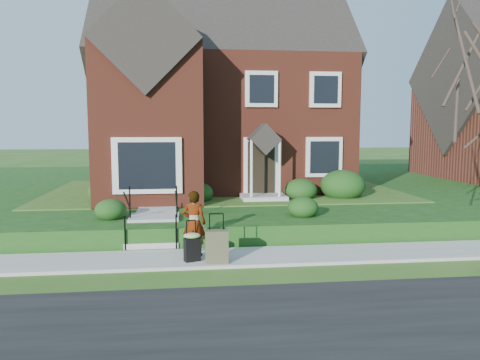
{
  "coord_description": "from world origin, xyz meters",
  "views": [
    {
      "loc": [
        -1.59,
        -11.13,
        3.22
      ],
      "look_at": [
        -0.05,
        2.0,
        1.72
      ],
      "focal_mm": 35.0,
      "sensor_mm": 36.0,
      "label": 1
    }
  ],
  "objects": [
    {
      "name": "sidewalk",
      "position": [
        0.0,
        0.0,
        0.04
      ],
      "size": [
        60.0,
        1.6,
        0.08
      ],
      "primitive_type": "cube",
      "color": "#9E9B93",
      "rests_on": "ground"
    },
    {
      "name": "suitcase_black",
      "position": [
        -1.46,
        -0.34,
        0.46
      ],
      "size": [
        0.49,
        0.45,
        0.98
      ],
      "rotation": [
        0.0,
        0.0,
        0.35
      ],
      "color": "black",
      "rests_on": "sidewalk"
    },
    {
      "name": "suitcase_olive",
      "position": [
        -0.89,
        -0.54,
        0.47
      ],
      "size": [
        0.54,
        0.31,
        1.15
      ],
      "rotation": [
        0.0,
        0.0,
        -0.03
      ],
      "color": "#4A4931",
      "rests_on": "sidewalk"
    },
    {
      "name": "main_house",
      "position": [
        -0.21,
        9.61,
        5.26
      ],
      "size": [
        10.4,
        10.2,
        9.4
      ],
      "color": "maroon",
      "rests_on": "terrace"
    },
    {
      "name": "terrace",
      "position": [
        4.0,
        10.9,
        0.3
      ],
      "size": [
        44.0,
        20.0,
        0.6
      ],
      "primitive_type": "cube",
      "color": "#15390F",
      "rests_on": "ground"
    },
    {
      "name": "front_steps",
      "position": [
        -2.5,
        1.84,
        0.47
      ],
      "size": [
        1.4,
        2.02,
        1.5
      ],
      "color": "#9E9B93",
      "rests_on": "ground"
    },
    {
      "name": "woman",
      "position": [
        -1.4,
        0.17,
        0.88
      ],
      "size": [
        0.65,
        0.5,
        1.61
      ],
      "primitive_type": "imported",
      "rotation": [
        0.0,
        0.0,
        2.93
      ],
      "color": "#999999",
      "rests_on": "sidewalk"
    },
    {
      "name": "street",
      "position": [
        0.0,
        -5.0,
        0.01
      ],
      "size": [
        60.0,
        6.0,
        0.01
      ],
      "primitive_type": "cube",
      "color": "black",
      "rests_on": "ground"
    },
    {
      "name": "foundation_shrubs",
      "position": [
        0.69,
        5.03,
        1.09
      ],
      "size": [
        9.98,
        4.7,
        1.16
      ],
      "color": "#11330F",
      "rests_on": "terrace"
    },
    {
      "name": "walkway",
      "position": [
        -2.5,
        5.0,
        0.63
      ],
      "size": [
        1.2,
        6.0,
        0.06
      ],
      "primitive_type": "cube",
      "color": "#9E9B93",
      "rests_on": "terrace"
    },
    {
      "name": "ground",
      "position": [
        0.0,
        0.0,
        0.0
      ],
      "size": [
        120.0,
        120.0,
        0.0
      ],
      "primitive_type": "plane",
      "color": "#2D5119",
      "rests_on": "ground"
    }
  ]
}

